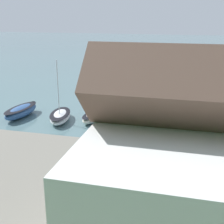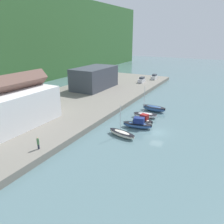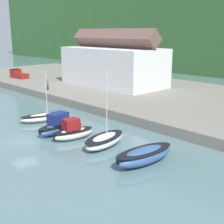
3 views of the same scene
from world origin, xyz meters
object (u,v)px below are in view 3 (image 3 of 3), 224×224
(moored_boat_3, at_px, (104,140))
(moored_boat_4, at_px, (144,155))
(moored_boat_2, at_px, (73,132))
(person_on_quay, at_px, (48,84))
(moored_boat_1, at_px, (60,125))
(moored_boat_0, at_px, (44,117))
(pickup_truck_0, at_px, (18,74))

(moored_boat_3, distance_m, moored_boat_4, 5.63)
(moored_boat_2, distance_m, person_on_quay, 23.84)
(moored_boat_1, height_order, moored_boat_3, moored_boat_3)
(moored_boat_1, distance_m, person_on_quay, 21.24)
(moored_boat_3, height_order, moored_boat_4, moored_boat_3)
(moored_boat_2, xyz_separation_m, moored_boat_4, (9.63, 0.69, -0.07))
(moored_boat_2, xyz_separation_m, person_on_quay, (-21.42, 10.36, 1.51))
(moored_boat_4, xyz_separation_m, person_on_quay, (-31.05, 9.67, 1.58))
(moored_boat_3, bearing_deg, moored_boat_0, 164.78)
(moored_boat_4, relative_size, person_on_quay, 3.05)
(moored_boat_1, bearing_deg, moored_boat_2, -15.37)
(moored_boat_3, height_order, pickup_truck_0, moored_boat_3)
(moored_boat_0, relative_size, person_on_quay, 3.03)
(moored_boat_1, xyz_separation_m, moored_boat_3, (6.81, 0.78, -0.24))
(pickup_truck_0, bearing_deg, moored_boat_2, -114.52)
(moored_boat_1, bearing_deg, moored_boat_4, -8.40)
(moored_boat_0, distance_m, moored_boat_4, 17.84)
(moored_boat_0, bearing_deg, moored_boat_4, 10.45)
(moored_boat_2, height_order, person_on_quay, person_on_quay)
(moored_boat_0, bearing_deg, moored_boat_1, 0.41)
(moored_boat_2, height_order, pickup_truck_0, pickup_truck_0)
(moored_boat_2, height_order, moored_boat_3, moored_boat_3)
(moored_boat_4, relative_size, pickup_truck_0, 1.34)
(moored_boat_2, bearing_deg, pickup_truck_0, 168.56)
(moored_boat_2, relative_size, moored_boat_4, 0.76)
(moored_boat_1, distance_m, moored_boat_4, 12.44)
(moored_boat_0, distance_m, moored_boat_2, 8.32)
(moored_boat_0, xyz_separation_m, moored_boat_4, (17.82, -0.74, 0.19))
(moored_boat_0, height_order, moored_boat_4, moored_boat_0)
(pickup_truck_0, relative_size, person_on_quay, 2.28)
(moored_boat_2, relative_size, pickup_truck_0, 1.01)
(moored_boat_4, bearing_deg, moored_boat_2, -171.16)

